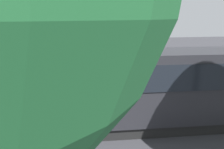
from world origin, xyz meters
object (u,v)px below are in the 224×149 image
at_px(spectator_far_left, 174,83).
at_px(parked_motorcycle_silver, 194,95).
at_px(spectator_left, 149,84).
at_px(tour_bus, 163,89).
at_px(stunt_motorcycle, 64,67).
at_px(spectator_centre, 125,85).

relative_size(spectator_far_left, parked_motorcycle_silver, 0.89).
relative_size(spectator_far_left, spectator_left, 1.06).
relative_size(tour_bus, spectator_far_left, 5.14).
distance_m(spectator_far_left, stunt_motorcycle, 8.21).
bearing_deg(tour_bus, spectator_left, -98.64).
relative_size(parked_motorcycle_silver, stunt_motorcycle, 1.10).
bearing_deg(parked_motorcycle_silver, spectator_left, -18.85).
bearing_deg(parked_motorcycle_silver, spectator_centre, -12.95).
relative_size(spectator_left, spectator_centre, 0.98).
relative_size(spectator_left, parked_motorcycle_silver, 0.84).
bearing_deg(spectator_centre, stunt_motorcycle, -60.24).
distance_m(spectator_centre, parked_motorcycle_silver, 3.77).
distance_m(tour_bus, spectator_left, 3.05).
distance_m(spectator_centre, stunt_motorcycle, 6.35).
distance_m(tour_bus, spectator_far_left, 3.32).
relative_size(spectator_far_left, spectator_centre, 1.03).
xyz_separation_m(spectator_centre, parked_motorcycle_silver, (-3.63, 0.84, -0.57)).
distance_m(spectator_left, spectator_centre, 1.32).
xyz_separation_m(tour_bus, spectator_far_left, (-1.81, -2.74, -0.54)).
distance_m(tour_bus, parked_motorcycle_silver, 3.70).
bearing_deg(spectator_centre, parked_motorcycle_silver, 167.05).
xyz_separation_m(parked_motorcycle_silver, stunt_motorcycle, (6.78, -6.35, 0.57)).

